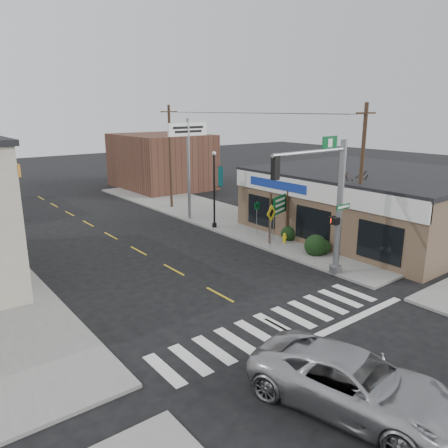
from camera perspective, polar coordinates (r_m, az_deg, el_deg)
ground at (r=17.40m, az=7.67°, el=-13.38°), size 140.00×140.00×0.00m
sidewalk_right at (r=32.06m, az=2.52°, el=0.15°), size 6.00×38.00×0.13m
center_line at (r=23.17m, az=-6.58°, el=-5.95°), size 0.12×56.00×0.01m
crosswalk at (r=17.65m, az=6.72°, el=-12.91°), size 11.00×2.20×0.01m
thrift_store at (r=31.13m, az=18.84°, el=2.58°), size 12.00×14.00×4.00m
bldg_distant_right at (r=47.03m, az=-8.19°, el=8.12°), size 8.00×10.00×5.60m
suv at (r=13.42m, az=16.44°, el=-19.24°), size 4.08×6.30×1.61m
traffic_signal_pole at (r=21.38m, az=13.65°, el=3.67°), size 5.41×0.40×6.85m
guide_sign at (r=27.11m, az=7.26°, el=1.84°), size 1.80×0.14×3.15m
fire_hydrant at (r=27.24m, az=7.91°, el=-1.76°), size 0.20×0.20×0.63m
ped_crossing_sign at (r=25.83m, az=6.16°, el=0.76°), size 1.02×0.07×2.64m
lamp_post at (r=30.03m, az=-1.20°, el=5.27°), size 0.69×0.54×5.28m
dance_center_sign at (r=32.29m, az=-4.71°, el=10.28°), size 3.49×0.22×7.41m
bare_tree at (r=26.45m, az=16.68°, el=5.87°), size 2.68×2.68×5.36m
shrub_front at (r=25.45m, az=11.88°, el=-2.80°), size 1.29×1.29×0.97m
shrub_back at (r=27.96m, az=8.44°, el=-1.28°), size 0.99×0.99×0.74m
utility_pole_near at (r=24.89m, az=17.41°, el=5.47°), size 1.46×0.22×8.38m
utility_pole_far at (r=36.67m, az=-7.04°, el=8.83°), size 1.45×0.22×8.36m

